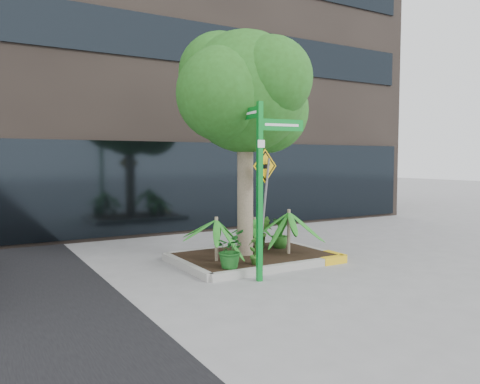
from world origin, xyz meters
TOP-DOWN VIEW (x-y plane):
  - ground at (0.00, 0.00)m, footprint 80.00×80.00m
  - building at (0.50, 8.50)m, footprint 18.00×8.00m
  - planter at (0.23, 0.27)m, footprint 3.35×2.36m
  - tree at (0.03, 0.40)m, footprint 3.29×2.92m
  - palm_front at (0.90, -0.02)m, footprint 1.08×1.08m
  - palm_left at (-0.80, 0.12)m, footprint 1.00×1.00m
  - palm_back at (0.78, 1.20)m, footprint 0.75×0.75m
  - shrub_a at (-0.88, -0.55)m, footprint 0.89×0.89m
  - shrub_b at (1.11, 0.60)m, footprint 0.48×0.48m
  - shrub_c at (-0.30, -0.55)m, footprint 0.43×0.43m
  - shrub_d at (0.75, 0.85)m, footprint 0.57×0.57m
  - street_sign_post at (-0.53, -1.12)m, footprint 0.95×1.00m
  - cattle_sign at (0.16, -0.19)m, footprint 0.68×0.29m

SIDE VIEW (x-z plane):
  - ground at x=0.00m, z-range 0.00..0.00m
  - planter at x=0.23m, z-range 0.03..0.18m
  - shrub_c at x=-0.30m, z-range 0.15..0.76m
  - shrub_b at x=1.11m, z-range 0.15..0.84m
  - shrub_a at x=-0.88m, z-range 0.15..0.86m
  - shrub_d at x=0.75m, z-range 0.15..0.89m
  - palm_back at x=0.78m, z-range 0.36..1.19m
  - palm_left at x=-0.80m, z-range 0.43..1.54m
  - palm_front at x=0.90m, z-range 0.45..1.65m
  - cattle_sign at x=0.16m, z-range 0.55..2.80m
  - street_sign_post at x=-0.53m, z-range 0.38..3.60m
  - tree at x=0.03m, z-range 1.14..6.07m
  - building at x=0.50m, z-range 0.00..15.00m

